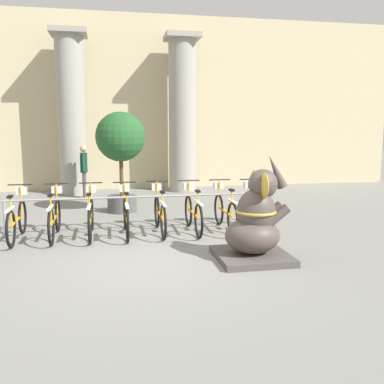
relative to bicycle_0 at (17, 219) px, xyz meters
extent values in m
plane|color=slate|center=(2.45, -1.83, -0.41)|extent=(60.00, 60.00, 0.00)
cube|color=#C6B78E|center=(2.45, 6.77, 2.59)|extent=(20.00, 0.20, 6.00)
cylinder|color=gray|center=(0.66, 5.77, 2.09)|extent=(0.90, 0.90, 5.00)
cube|color=gray|center=(0.66, 5.77, 4.67)|extent=(1.13, 1.13, 0.16)
cylinder|color=gray|center=(4.24, 5.77, 2.09)|extent=(0.90, 0.90, 5.00)
cube|color=gray|center=(4.24, 5.77, 4.67)|extent=(1.13, 1.13, 0.16)
cylinder|color=gray|center=(-0.25, 0.12, -0.04)|extent=(0.05, 0.05, 0.75)
cylinder|color=gray|center=(5.10, 0.12, -0.04)|extent=(0.05, 0.05, 0.75)
cylinder|color=gray|center=(2.42, 0.12, 0.34)|extent=(5.45, 0.04, 0.04)
torus|color=black|center=(0.00, 0.51, -0.06)|extent=(0.05, 0.70, 0.70)
torus|color=black|center=(0.00, -0.58, -0.06)|extent=(0.05, 0.70, 0.70)
cube|color=orange|center=(0.00, -0.04, -0.01)|extent=(0.04, 0.99, 0.04)
cube|color=silver|center=(0.00, -0.58, 0.30)|extent=(0.06, 0.58, 0.03)
cylinder|color=orange|center=(0.00, -0.48, 0.21)|extent=(0.03, 0.03, 0.56)
cube|color=black|center=(0.00, -0.48, 0.51)|extent=(0.08, 0.18, 0.04)
cylinder|color=orange|center=(0.00, 0.47, 0.27)|extent=(0.03, 0.03, 0.67)
cylinder|color=black|center=(0.00, 0.47, 0.61)|extent=(0.48, 0.03, 0.03)
cube|color=silver|center=(0.00, 0.57, 0.47)|extent=(0.20, 0.16, 0.14)
torus|color=black|center=(0.69, 0.53, -0.06)|extent=(0.05, 0.70, 0.70)
torus|color=black|center=(0.69, -0.57, -0.06)|extent=(0.05, 0.70, 0.70)
cube|color=orange|center=(0.69, -0.02, -0.01)|extent=(0.04, 0.99, 0.04)
cube|color=silver|center=(0.69, -0.57, 0.30)|extent=(0.06, 0.58, 0.03)
cylinder|color=orange|center=(0.69, -0.47, 0.21)|extent=(0.03, 0.03, 0.56)
cube|color=black|center=(0.69, -0.47, 0.51)|extent=(0.08, 0.18, 0.04)
cylinder|color=orange|center=(0.69, 0.49, 0.27)|extent=(0.03, 0.03, 0.67)
cylinder|color=black|center=(0.69, 0.49, 0.61)|extent=(0.48, 0.03, 0.03)
cube|color=silver|center=(0.69, 0.59, 0.47)|extent=(0.20, 0.16, 0.14)
torus|color=black|center=(1.38, 0.52, -0.06)|extent=(0.05, 0.70, 0.70)
torus|color=black|center=(1.38, -0.58, -0.06)|extent=(0.05, 0.70, 0.70)
cube|color=orange|center=(1.38, -0.03, -0.01)|extent=(0.04, 0.99, 0.04)
cube|color=silver|center=(1.38, -0.58, 0.30)|extent=(0.06, 0.58, 0.03)
cylinder|color=orange|center=(1.38, -0.48, 0.21)|extent=(0.03, 0.03, 0.56)
cube|color=black|center=(1.38, -0.48, 0.51)|extent=(0.08, 0.18, 0.04)
cylinder|color=orange|center=(1.38, 0.48, 0.27)|extent=(0.03, 0.03, 0.67)
cylinder|color=black|center=(1.38, 0.48, 0.61)|extent=(0.48, 0.03, 0.03)
cube|color=silver|center=(1.38, 0.58, 0.47)|extent=(0.20, 0.16, 0.14)
torus|color=black|center=(2.08, 0.48, -0.06)|extent=(0.05, 0.70, 0.70)
torus|color=black|center=(2.08, -0.61, -0.06)|extent=(0.05, 0.70, 0.70)
cube|color=orange|center=(2.08, -0.06, -0.01)|extent=(0.04, 0.99, 0.04)
cube|color=silver|center=(2.08, -0.61, 0.30)|extent=(0.06, 0.58, 0.03)
cylinder|color=orange|center=(2.08, -0.51, 0.21)|extent=(0.03, 0.03, 0.56)
cube|color=black|center=(2.08, -0.51, 0.51)|extent=(0.08, 0.18, 0.04)
cylinder|color=orange|center=(2.08, 0.44, 0.27)|extent=(0.03, 0.03, 0.67)
cylinder|color=black|center=(2.08, 0.44, 0.61)|extent=(0.48, 0.03, 0.03)
cube|color=silver|center=(2.08, 0.54, 0.47)|extent=(0.20, 0.16, 0.14)
torus|color=black|center=(2.77, 0.54, -0.06)|extent=(0.05, 0.70, 0.70)
torus|color=black|center=(2.77, -0.55, -0.06)|extent=(0.05, 0.70, 0.70)
cube|color=orange|center=(2.77, -0.01, -0.01)|extent=(0.04, 0.99, 0.04)
cube|color=silver|center=(2.77, -0.55, 0.30)|extent=(0.06, 0.58, 0.03)
cylinder|color=orange|center=(2.77, -0.45, 0.21)|extent=(0.03, 0.03, 0.56)
cube|color=black|center=(2.77, -0.45, 0.51)|extent=(0.08, 0.18, 0.04)
cylinder|color=orange|center=(2.77, 0.50, 0.27)|extent=(0.03, 0.03, 0.67)
cylinder|color=black|center=(2.77, 0.50, 0.61)|extent=(0.48, 0.03, 0.03)
cube|color=silver|center=(2.77, 0.60, 0.47)|extent=(0.20, 0.16, 0.14)
torus|color=black|center=(3.46, 0.52, -0.06)|extent=(0.05, 0.70, 0.70)
torus|color=black|center=(3.46, -0.58, -0.06)|extent=(0.05, 0.70, 0.70)
cube|color=orange|center=(3.46, -0.03, -0.01)|extent=(0.04, 0.99, 0.04)
cube|color=silver|center=(3.46, -0.58, 0.30)|extent=(0.06, 0.58, 0.03)
cylinder|color=orange|center=(3.46, -0.48, 0.21)|extent=(0.03, 0.03, 0.56)
cube|color=black|center=(3.46, -0.48, 0.51)|extent=(0.08, 0.18, 0.04)
cylinder|color=orange|center=(3.46, 0.48, 0.27)|extent=(0.03, 0.03, 0.67)
cylinder|color=black|center=(3.46, 0.48, 0.61)|extent=(0.48, 0.03, 0.03)
cube|color=silver|center=(3.46, 0.58, 0.47)|extent=(0.20, 0.16, 0.14)
torus|color=black|center=(4.15, 0.52, -0.06)|extent=(0.05, 0.70, 0.70)
torus|color=black|center=(4.15, -0.57, -0.06)|extent=(0.05, 0.70, 0.70)
cube|color=orange|center=(4.15, -0.02, -0.01)|extent=(0.04, 0.99, 0.04)
cube|color=silver|center=(4.15, -0.57, 0.30)|extent=(0.06, 0.58, 0.03)
cylinder|color=orange|center=(4.15, -0.47, 0.21)|extent=(0.03, 0.03, 0.56)
cube|color=black|center=(4.15, -0.47, 0.51)|extent=(0.08, 0.18, 0.04)
cylinder|color=orange|center=(4.15, 0.48, 0.27)|extent=(0.03, 0.03, 0.67)
cylinder|color=black|center=(4.15, 0.48, 0.61)|extent=(0.48, 0.03, 0.03)
cube|color=silver|center=(4.15, 0.58, 0.47)|extent=(0.20, 0.16, 0.14)
torus|color=black|center=(4.85, 0.48, -0.06)|extent=(0.05, 0.70, 0.70)
torus|color=black|center=(4.85, -0.61, -0.06)|extent=(0.05, 0.70, 0.70)
cube|color=orange|center=(4.85, -0.07, -0.01)|extent=(0.04, 0.99, 0.04)
cube|color=silver|center=(4.85, -0.61, 0.30)|extent=(0.06, 0.58, 0.03)
cylinder|color=orange|center=(4.85, -0.51, 0.21)|extent=(0.03, 0.03, 0.56)
cube|color=black|center=(4.85, -0.51, 0.51)|extent=(0.08, 0.18, 0.04)
cylinder|color=orange|center=(4.85, 0.44, 0.27)|extent=(0.03, 0.03, 0.67)
cylinder|color=black|center=(4.85, 0.44, 0.61)|extent=(0.48, 0.03, 0.03)
cube|color=silver|center=(4.85, 0.54, 0.47)|extent=(0.20, 0.16, 0.14)
cube|color=#4C4742|center=(4.05, -2.05, -0.36)|extent=(1.18, 1.18, 0.11)
ellipsoid|color=#4C423D|center=(4.05, -2.05, -0.01)|extent=(0.91, 0.80, 0.59)
ellipsoid|color=#4C423D|center=(4.10, -2.05, 0.39)|extent=(0.64, 0.59, 0.75)
sphere|color=#4C423D|center=(4.21, -2.05, 0.84)|extent=(0.48, 0.48, 0.48)
ellipsoid|color=#B79333|center=(4.15, -1.81, 0.84)|extent=(0.08, 0.34, 0.41)
ellipsoid|color=#B79333|center=(4.15, -2.30, 0.84)|extent=(0.08, 0.34, 0.41)
cone|color=#4C423D|center=(4.43, -2.05, 1.05)|extent=(0.41, 0.17, 0.60)
cylinder|color=#4C423D|center=(4.40, -1.92, 0.31)|extent=(0.48, 0.16, 0.42)
cylinder|color=#4C423D|center=(4.40, -2.19, 0.31)|extent=(0.48, 0.16, 0.42)
torus|color=#B79333|center=(4.10, -2.05, 0.39)|extent=(0.67, 0.67, 0.05)
cylinder|color=brown|center=(1.02, 4.94, -0.02)|extent=(0.11, 0.11, 0.80)
cylinder|color=brown|center=(1.02, 4.77, -0.02)|extent=(0.11, 0.11, 0.80)
cube|color=#19472D|center=(1.02, 4.86, 0.68)|extent=(0.20, 0.32, 0.60)
sphere|color=tan|center=(1.02, 4.86, 1.11)|extent=(0.22, 0.22, 0.22)
cylinder|color=#19472D|center=(1.02, 5.06, 0.71)|extent=(0.07, 0.07, 0.54)
cylinder|color=#19472D|center=(1.02, 4.66, 0.71)|extent=(0.07, 0.07, 0.54)
cylinder|color=#4C4C4C|center=(2.08, 2.43, -0.20)|extent=(0.74, 0.74, 0.42)
cylinder|color=brown|center=(2.08, 2.43, 0.51)|extent=(0.10, 0.10, 1.01)
sphere|color=#235628|center=(2.08, 2.43, 1.51)|extent=(1.25, 1.25, 1.25)
camera|label=1|loc=(1.76, -8.57, 1.76)|focal=40.00mm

